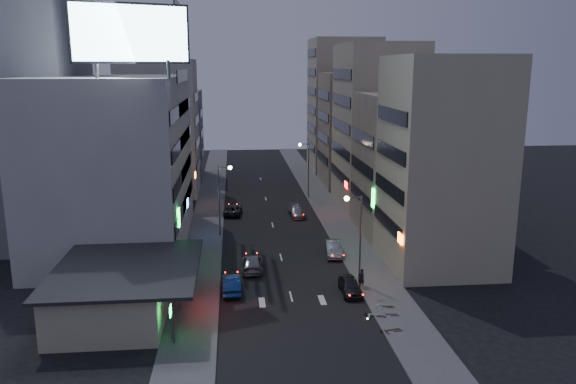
{
  "coord_description": "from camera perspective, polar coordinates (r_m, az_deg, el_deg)",
  "views": [
    {
      "loc": [
        -4.58,
        -40.03,
        18.97
      ],
      "look_at": [
        0.84,
        15.2,
        6.53
      ],
      "focal_mm": 35.0,
      "sensor_mm": 36.0,
      "label": 1
    }
  ],
  "objects": [
    {
      "name": "food_court",
      "position": [
        46.28,
        -17.05,
        -9.48
      ],
      "size": [
        11.0,
        13.0,
        3.88
      ],
      "color": "#B4A68D",
      "rests_on": "ground"
    },
    {
      "name": "parked_car_left",
      "position": [
        73.78,
        -5.61,
        -1.81
      ],
      "size": [
        2.57,
        4.82,
        1.29
      ],
      "primitive_type": "imported",
      "rotation": [
        0.0,
        0.0,
        3.05
      ],
      "color": "#2A292E",
      "rests_on": "ground"
    },
    {
      "name": "street_lamp_left",
      "position": [
        63.52,
        -6.67,
        0.18
      ],
      "size": [
        1.6,
        0.44,
        8.02
      ],
      "color": "#595B60",
      "rests_on": "sidewalk_left"
    },
    {
      "name": "scooter_silver_a",
      "position": [
        45.05,
        9.88,
        -11.44
      ],
      "size": [
        1.03,
        2.1,
        1.23
      ],
      "primitive_type": null,
      "rotation": [
        0.0,
        0.0,
        1.38
      ],
      "color": "#B0B2B8",
      "rests_on": "sidewalk_right"
    },
    {
      "name": "far_right_a",
      "position": [
        92.78,
        6.97,
        6.37
      ],
      "size": [
        11.0,
        12.0,
        18.0
      ],
      "primitive_type": "cube",
      "color": "tan",
      "rests_on": "ground"
    },
    {
      "name": "white_building",
      "position": [
        62.11,
        -17.09,
        2.83
      ],
      "size": [
        14.0,
        24.0,
        18.0
      ],
      "primitive_type": "cube",
      "color": "#B5B5B0",
      "rests_on": "ground"
    },
    {
      "name": "road_car_blue",
      "position": [
        49.02,
        -5.77,
        -9.29
      ],
      "size": [
        1.68,
        4.44,
        1.45
      ],
      "primitive_type": "imported",
      "rotation": [
        0.0,
        0.0,
        3.17
      ],
      "color": "navy",
      "rests_on": "ground"
    },
    {
      "name": "sidewalk_right",
      "position": [
        73.62,
        4.43,
        -2.29
      ],
      "size": [
        4.0,
        120.0,
        0.12
      ],
      "primitive_type": "cube",
      "color": "#4C4C4F",
      "rests_on": "ground"
    },
    {
      "name": "scooter_silver_b",
      "position": [
        46.78,
        10.48,
        -10.64
      ],
      "size": [
        0.94,
        1.84,
        1.07
      ],
      "primitive_type": null,
      "rotation": [
        0.0,
        0.0,
        1.36
      ],
      "color": "#9FA1A6",
      "rests_on": "sidewalk_right"
    },
    {
      "name": "parked_car_right_far",
      "position": [
        72.49,
        0.93,
        -2.01
      ],
      "size": [
        2.09,
        4.59,
        1.3
      ],
      "primitive_type": "imported",
      "rotation": [
        0.0,
        0.0,
        0.06
      ],
      "color": "gray",
      "rests_on": "ground"
    },
    {
      "name": "far_right_b",
      "position": [
        106.28,
        5.64,
        8.81
      ],
      "size": [
        12.0,
        12.0,
        24.0
      ],
      "primitive_type": "cube",
      "color": "#B4A68D",
      "rests_on": "ground"
    },
    {
      "name": "scooter_blue",
      "position": [
        45.44,
        11.09,
        -11.34
      ],
      "size": [
        0.65,
        1.88,
        1.14
      ],
      "primitive_type": null,
      "rotation": [
        0.0,
        0.0,
        1.56
      ],
      "color": "navy",
      "rests_on": "sidewalk_right"
    },
    {
      "name": "sidewalk_left",
      "position": [
        72.62,
        -8.12,
        -2.59
      ],
      "size": [
        4.0,
        120.0,
        0.12
      ],
      "primitive_type": "cube",
      "color": "#4C4C4F",
      "rests_on": "ground"
    },
    {
      "name": "scooter_black_b",
      "position": [
        46.69,
        10.7,
        -10.75
      ],
      "size": [
        0.64,
        1.65,
        0.99
      ],
      "primitive_type": null,
      "rotation": [
        0.0,
        0.0,
        1.51
      ],
      "color": "black",
      "rests_on": "sidewalk_right"
    },
    {
      "name": "billboard",
      "position": [
        50.78,
        -15.7,
        15.22
      ],
      "size": [
        9.52,
        3.75,
        6.2
      ],
      "rotation": [
        0.0,
        0.0,
        0.35
      ],
      "color": "#595B60",
      "rests_on": "white_building"
    },
    {
      "name": "shophouse_far",
      "position": [
        77.95,
        9.03,
        6.61
      ],
      "size": [
        10.0,
        14.0,
        22.0
      ],
      "primitive_type": "cube",
      "color": "#B4A68D",
      "rests_on": "ground"
    },
    {
      "name": "street_lamp_right_far",
      "position": [
        81.85,
        1.83,
        3.06
      ],
      "size": [
        1.6,
        0.44,
        8.02
      ],
      "color": "#595B60",
      "rests_on": "sidewalk_right"
    },
    {
      "name": "person",
      "position": [
        49.87,
        7.47,
        -8.64
      ],
      "size": [
        0.73,
        0.63,
        1.69
      ],
      "primitive_type": "imported",
      "rotation": [
        0.0,
        0.0,
        3.58
      ],
      "color": "black",
      "rests_on": "sidewalk_right"
    },
    {
      "name": "far_left_a",
      "position": [
        86.2,
        -12.93,
        6.34
      ],
      "size": [
        11.0,
        10.0,
        20.0
      ],
      "primitive_type": "cube",
      "color": "#B5B5B0",
      "rests_on": "ground"
    },
    {
      "name": "parked_car_right_near",
      "position": [
        48.84,
        6.33,
        -9.43
      ],
      "size": [
        1.65,
        4.06,
        1.38
      ],
      "primitive_type": "imported",
      "rotation": [
        0.0,
        0.0,
        -0.0
      ],
      "color": "#25262A",
      "rests_on": "ground"
    },
    {
      "name": "street_lamp_right_near",
      "position": [
        49.13,
        6.95,
        -3.54
      ],
      "size": [
        1.6,
        0.44,
        8.02
      ],
      "color": "#595B60",
      "rests_on": "sidewalk_right"
    },
    {
      "name": "parked_car_right_mid",
      "position": [
        58.04,
        4.66,
        -5.73
      ],
      "size": [
        1.96,
        4.56,
        1.46
      ],
      "primitive_type": "imported",
      "rotation": [
        0.0,
        0.0,
        -0.1
      ],
      "color": "#9FA4A7",
      "rests_on": "ground"
    },
    {
      "name": "far_left_b",
      "position": [
        99.36,
        -12.23,
        5.72
      ],
      "size": [
        12.0,
        10.0,
        15.0
      ],
      "primitive_type": "cube",
      "color": "slate",
      "rests_on": "ground"
    },
    {
      "name": "grey_tower",
      "position": [
        66.6,
        -24.75,
        9.8
      ],
      "size": [
        10.0,
        14.0,
        34.0
      ],
      "primitive_type": "cube",
      "color": "slate",
      "rests_on": "ground"
    },
    {
      "name": "shophouse_near",
      "position": [
        54.93,
        15.38,
        2.78
      ],
      "size": [
        10.0,
        11.0,
        20.0
      ],
      "primitive_type": "cube",
      "color": "#B4A68D",
      "rests_on": "ground"
    },
    {
      "name": "road_car_silver",
      "position": [
        53.9,
        -3.64,
        -7.22
      ],
      "size": [
        2.16,
        4.86,
        1.39
      ],
      "primitive_type": "imported",
      "rotation": [
        0.0,
        0.0,
        3.1
      ],
      "color": "gray",
      "rests_on": "ground"
    },
    {
      "name": "shophouse_mid",
      "position": [
        66.12,
        12.17,
        2.79
      ],
      "size": [
        11.0,
        12.0,
        16.0
      ],
      "primitive_type": "cube",
      "color": "tan",
      "rests_on": "ground"
    },
    {
      "name": "scooter_black_a",
      "position": [
        43.1,
        11.26,
        -12.72
      ],
      "size": [
        0.99,
        1.95,
        1.14
      ],
      "primitive_type": null,
      "rotation": [
        0.0,
        0.0,
        1.78
      ],
      "color": "black",
      "rests_on": "sidewalk_right"
    },
    {
      "name": "ground",
      "position": [
        44.53,
        0.85,
        -12.58
      ],
      "size": [
        180.0,
        180.0,
        0.0
      ],
      "primitive_type": "plane",
      "color": "black",
      "rests_on": "ground"
    }
  ]
}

